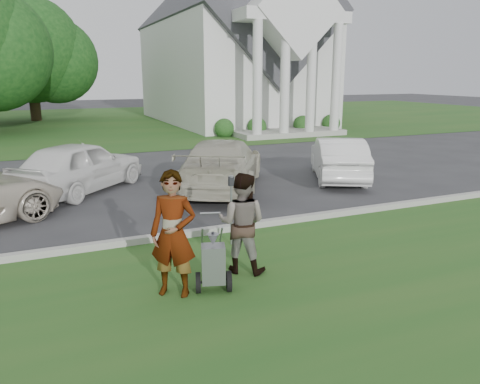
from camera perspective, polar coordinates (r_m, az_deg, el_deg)
ground at (r=9.86m, az=1.67°, el=-5.55°), size 120.00×120.00×0.00m
grass_strip at (r=7.46m, az=11.66°, el=-12.52°), size 80.00×7.00×0.01m
church_lawn at (r=35.79m, az=-17.06°, el=8.15°), size 80.00×30.00×0.01m
curb at (r=10.31m, az=0.38°, el=-4.22°), size 80.00×0.18×0.15m
church at (r=34.18m, az=-1.04°, el=18.47°), size 9.19×19.00×24.10m
tree_back at (r=38.43m, az=-24.27°, el=14.98°), size 9.61×7.60×8.89m
striping_cart at (r=7.36m, az=-3.27°, el=-8.88°), size 0.76×1.19×1.03m
person_left at (r=7.13m, az=-8.14°, el=-5.21°), size 0.85×0.77×1.95m
person_right at (r=7.93m, az=0.23°, el=-3.89°), size 1.07×1.03×1.73m
parking_meter_near at (r=9.17m, az=-1.07°, el=-1.21°), size 0.10×0.09×1.42m
car_b at (r=14.28m, az=-18.97°, el=2.99°), size 4.34×4.44×1.51m
car_c at (r=13.84m, az=-2.19°, el=3.39°), size 4.32×5.55×1.50m
car_d at (r=15.54m, az=11.90°, el=4.03°), size 3.17×4.35×1.37m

